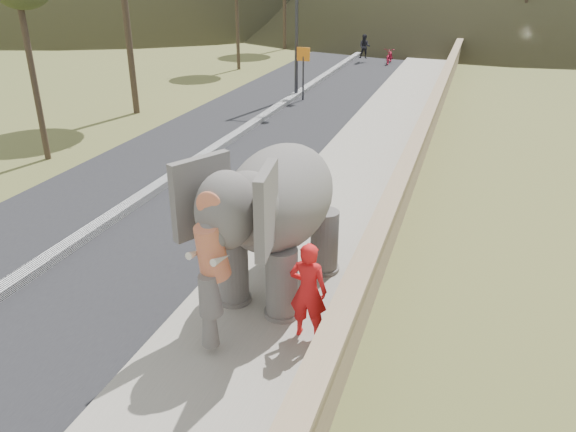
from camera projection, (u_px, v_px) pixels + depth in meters
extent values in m
plane|color=olive|center=(261.00, 321.00, 9.97)|extent=(160.00, 160.00, 0.00)
cube|color=black|center=(231.00, 141.00, 20.06)|extent=(7.00, 120.00, 0.03)
cube|color=black|center=(230.00, 139.00, 20.03)|extent=(0.35, 120.00, 0.22)
cube|color=#9E9687|center=(369.00, 153.00, 18.60)|extent=(3.00, 120.00, 0.15)
cube|color=tan|center=(421.00, 144.00, 17.93)|extent=(0.30, 120.00, 1.10)
cylinder|color=#2F2F34|center=(297.00, 8.00, 25.12)|extent=(0.16, 0.16, 8.00)
cylinder|color=#2D2D33|center=(303.00, 79.00, 25.75)|extent=(0.08, 0.08, 2.00)
cube|color=orange|center=(303.00, 54.00, 25.30)|extent=(0.60, 0.05, 0.60)
imported|color=red|center=(308.00, 291.00, 9.02)|extent=(0.62, 0.41, 1.71)
imported|color=maroon|center=(390.00, 56.00, 35.63)|extent=(0.67, 1.86, 0.97)
imported|color=black|center=(365.00, 47.00, 35.90)|extent=(0.73, 0.58, 1.49)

